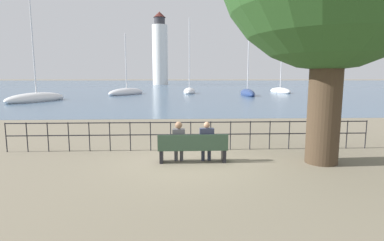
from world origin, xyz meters
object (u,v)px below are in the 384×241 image
at_px(sailboat_0, 37,98).
at_px(sailboat_3, 189,91).
at_px(seated_person_right, 207,140).
at_px(sailboat_4, 127,93).
at_px(sailboat_2, 247,93).
at_px(seated_person_left, 179,140).
at_px(harbor_lighthouse, 160,51).
at_px(park_bench, 193,148).
at_px(sailboat_1, 280,91).

bearing_deg(sailboat_0, sailboat_3, 61.44).
height_order(seated_person_right, sailboat_4, sailboat_4).
relative_size(sailboat_2, sailboat_4, 0.91).
height_order(seated_person_left, harbor_lighthouse, harbor_lighthouse).
distance_m(seated_person_right, harbor_lighthouse, 107.91).
xyz_separation_m(sailboat_2, harbor_lighthouse, (-17.24, 71.50, 12.26)).
bearing_deg(seated_person_left, sailboat_0, 122.31).
relative_size(park_bench, seated_person_right, 1.70).
bearing_deg(sailboat_4, seated_person_right, -52.16).
distance_m(seated_person_right, sailboat_1, 46.11).
bearing_deg(park_bench, sailboat_4, 102.56).
xyz_separation_m(seated_person_right, sailboat_3, (0.95, 41.27, -0.32)).
xyz_separation_m(seated_person_right, sailboat_4, (-8.99, 38.32, -0.37)).
bearing_deg(harbor_lighthouse, sailboat_2, -76.44).
bearing_deg(seated_person_right, sailboat_2, 75.09).
bearing_deg(sailboat_2, seated_person_right, -101.70).
bearing_deg(seated_person_left, sailboat_1, 67.42).
height_order(park_bench, seated_person_right, seated_person_right).
relative_size(seated_person_left, seated_person_right, 1.01).
relative_size(park_bench, sailboat_4, 0.22).
height_order(seated_person_left, sailboat_3, sailboat_3).
relative_size(sailboat_0, sailboat_1, 1.06).
xyz_separation_m(sailboat_0, sailboat_3, (17.63, 16.26, 0.05)).
distance_m(sailboat_0, sailboat_3, 23.98).
xyz_separation_m(sailboat_2, sailboat_3, (-8.50, 5.80, 0.06)).
height_order(park_bench, harbor_lighthouse, harbor_lighthouse).
distance_m(sailboat_0, sailboat_4, 15.38).
distance_m(seated_person_left, sailboat_1, 46.44).
height_order(park_bench, sailboat_2, sailboat_2).
distance_m(seated_person_left, harbor_lighthouse, 107.85).
bearing_deg(harbor_lighthouse, sailboat_3, -82.41).
xyz_separation_m(park_bench, sailboat_1, (17.39, 42.95, -0.13)).
xyz_separation_m(seated_person_left, sailboat_0, (-15.82, 25.01, -0.38)).
relative_size(sailboat_3, sailboat_4, 1.30).
xyz_separation_m(seated_person_left, sailboat_3, (1.81, 41.27, -0.33)).
relative_size(sailboat_0, sailboat_2, 1.32).
distance_m(park_bench, seated_person_right, 0.50).
bearing_deg(sailboat_1, sailboat_2, -138.90).
bearing_deg(harbor_lighthouse, seated_person_right, -85.83).
bearing_deg(seated_person_left, park_bench, -10.42).
bearing_deg(seated_person_right, sailboat_1, 68.42).
bearing_deg(park_bench, seated_person_right, 10.27).
relative_size(sailboat_4, harbor_lighthouse, 0.36).
relative_size(seated_person_left, sailboat_1, 0.12).
height_order(sailboat_2, harbor_lighthouse, harbor_lighthouse).
xyz_separation_m(park_bench, seated_person_right, (0.43, 0.08, 0.25)).
relative_size(seated_person_right, sailboat_2, 0.14).
bearing_deg(harbor_lighthouse, sailboat_1, -68.88).
bearing_deg(sailboat_3, seated_person_right, -86.65).
relative_size(sailboat_0, sailboat_3, 0.92).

